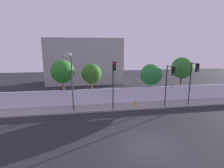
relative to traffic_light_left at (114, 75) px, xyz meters
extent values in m
plane|color=#222429|center=(1.11, -7.11, -3.89)|extent=(80.00, 80.00, 0.00)
cube|color=gray|center=(1.11, 1.09, -3.81)|extent=(36.00, 2.40, 0.15)
cube|color=silver|center=(1.11, 2.38, -2.84)|extent=(36.00, 0.18, 1.80)
cylinder|color=black|center=(0.01, 0.44, -1.15)|extent=(0.12, 0.12, 5.19)
cylinder|color=black|center=(0.00, 0.02, 1.35)|extent=(0.10, 0.83, 0.08)
cube|color=black|center=(-0.01, -0.39, 1.00)|extent=(0.35, 0.21, 0.90)
sphere|color=red|center=(-0.01, -0.51, 1.27)|extent=(0.18, 0.18, 0.18)
sphere|color=#33260A|center=(-0.01, -0.51, 0.99)|extent=(0.18, 0.18, 0.18)
sphere|color=black|center=(-0.01, -0.51, 0.71)|extent=(0.18, 0.18, 0.18)
cylinder|color=black|center=(9.02, 0.44, -1.26)|extent=(0.12, 0.12, 4.95)
cylinder|color=black|center=(8.88, -0.26, 1.11)|extent=(0.36, 1.41, 0.08)
cube|color=black|center=(8.75, -0.96, 0.76)|extent=(0.37, 0.26, 0.90)
sphere|color=black|center=(8.72, -1.07, 1.03)|extent=(0.18, 0.18, 0.18)
sphere|color=#33260A|center=(8.72, -1.07, 0.75)|extent=(0.18, 0.18, 0.18)
sphere|color=#19F24C|center=(8.72, -1.07, 0.47)|extent=(0.18, 0.18, 0.18)
cylinder|color=black|center=(6.07, 0.44, -1.41)|extent=(0.12, 0.12, 4.66)
cylinder|color=black|center=(6.08, -0.26, 0.82)|extent=(0.10, 1.40, 0.08)
cube|color=black|center=(6.09, -0.96, 0.47)|extent=(0.34, 0.20, 0.90)
sphere|color=black|center=(6.09, -1.08, 0.74)|extent=(0.18, 0.18, 0.18)
sphere|color=#33260A|center=(6.09, -1.08, 0.46)|extent=(0.18, 0.18, 0.18)
sphere|color=#19F24C|center=(6.09, -1.08, 0.18)|extent=(0.18, 0.18, 0.18)
cylinder|color=#4C4C51|center=(-4.24, 0.64, -0.71)|extent=(0.16, 0.16, 6.06)
cylinder|color=#4C4C51|center=(-4.33, -0.17, 2.27)|extent=(0.28, 1.62, 0.10)
cube|color=beige|center=(-4.42, -0.97, 2.17)|extent=(0.62, 0.30, 0.16)
cylinder|color=gold|center=(2.51, 0.35, -3.42)|extent=(0.24, 0.24, 0.63)
sphere|color=gold|center=(2.51, 0.35, -3.07)|extent=(0.26, 0.26, 0.26)
cylinder|color=gold|center=(2.34, 0.35, -3.39)|extent=(0.10, 0.09, 0.09)
cylinder|color=gold|center=(2.68, 0.35, -3.39)|extent=(0.10, 0.09, 0.09)
cylinder|color=brown|center=(-5.48, 3.38, -2.29)|extent=(0.21, 0.21, 3.20)
sphere|color=#287B24|center=(-5.48, 3.38, 0.07)|extent=(2.74, 2.74, 2.74)
cylinder|color=brown|center=(-2.13, 3.38, -2.42)|extent=(0.22, 0.22, 2.94)
sphere|color=#306C1F|center=(-2.13, 3.38, -0.28)|extent=(2.43, 2.43, 2.43)
cylinder|color=brown|center=(5.47, 3.38, -2.61)|extent=(0.17, 0.17, 2.56)
sphere|color=#247F37|center=(5.47, 3.38, -0.58)|extent=(2.74, 2.74, 2.74)
cylinder|color=brown|center=(9.67, 3.38, -2.22)|extent=(0.24, 0.24, 3.34)
sphere|color=#2D7328|center=(9.67, 3.38, 0.21)|extent=(2.77, 2.77, 2.77)
cube|color=#989898|center=(-2.80, 16.38, 0.29)|extent=(14.00, 6.00, 8.35)
camera|label=1|loc=(-3.03, -17.33, 2.84)|focal=27.71mm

